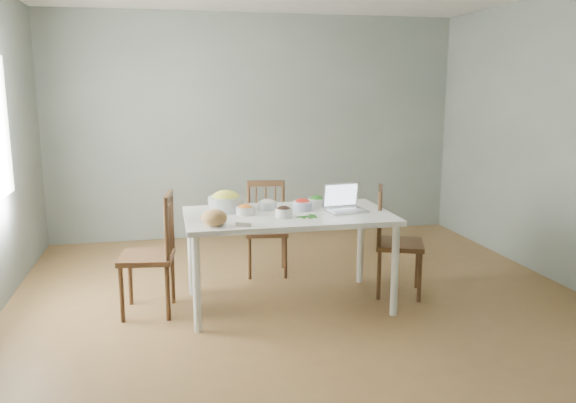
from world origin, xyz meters
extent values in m
cube|color=brown|center=(0.00, 0.00, 0.00)|extent=(5.00, 5.00, 0.00)
cube|color=slate|center=(0.00, 2.50, 1.35)|extent=(5.00, 0.00, 2.70)
cube|color=slate|center=(0.00, -2.50, 1.35)|extent=(5.00, 0.00, 2.70)
cube|color=slate|center=(2.50, 0.00, 1.35)|extent=(0.00, 5.00, 2.70)
ellipsoid|color=#A88A51|center=(-0.77, -0.27, 0.86)|extent=(0.20, 0.20, 0.13)
cube|color=beige|center=(-0.56, -0.32, 0.81)|extent=(0.12, 0.08, 0.03)
cylinder|color=#DCBE86|center=(0.26, 0.42, 0.81)|extent=(0.27, 0.27, 0.02)
camera|label=1|loc=(-1.12, -4.53, 1.82)|focal=35.96mm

